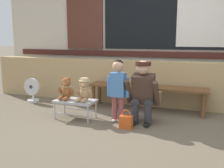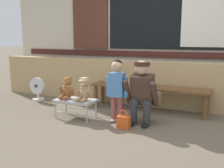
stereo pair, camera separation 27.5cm
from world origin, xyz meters
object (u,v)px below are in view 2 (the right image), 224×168
Objects in this scene: handbag_on_ground at (124,122)px; teddy_bear_with_hat at (84,90)px; small_display_bench at (76,101)px; floor_fan at (37,89)px; teddy_bear_plain at (67,89)px; adult_crouching at (143,92)px; child_standing at (117,84)px; wooden_bench_long at (148,90)px.

teddy_bear_with_hat is at bearing 167.58° from handbag_on_ground.
floor_fan is at bearing 153.21° from small_display_bench.
teddy_bear_plain is 1.24m from adult_crouching.
small_display_bench is at bearing -179.23° from teddy_bear_with_hat.
small_display_bench is at bearing -0.51° from teddy_bear_plain.
small_display_bench is 0.77m from child_standing.
small_display_bench is at bearing -174.79° from child_standing.
wooden_bench_long is 2.21× the size of adult_crouching.
teddy_bear_with_hat is at bearing -169.57° from adult_crouching.
teddy_bear_plain reaches higher than floor_fan.
child_standing reaches higher than handbag_on_ground.
small_display_bench is at bearing -26.79° from floor_fan.
floor_fan is at bearing 159.49° from handbag_on_ground.
child_standing is (-0.25, -0.82, 0.22)m from wooden_bench_long.
adult_crouching is 0.54m from handbag_on_ground.
teddy_bear_with_hat is (-0.79, -0.88, 0.10)m from wooden_bench_long.
adult_crouching is 3.49× the size of handbag_on_ground.
wooden_bench_long is 1.42m from teddy_bear_plain.
small_display_bench reaches higher than handbag_on_ground.
adult_crouching reaches higher than teddy_bear_plain.
child_standing is 2.00× the size of floor_fan.
wooden_bench_long is at bearing 87.41° from handbag_on_ground.
teddy_bear_with_hat is at bearing -131.85° from wooden_bench_long.
handbag_on_ground is at bearing -12.42° from teddy_bear_with_hat.
teddy_bear_plain is 0.38× the size of child_standing.
teddy_bear_plain is 0.87m from child_standing.
adult_crouching reaches higher than small_display_bench.
teddy_bear_plain is 1.38m from floor_fan.
adult_crouching is (0.91, 0.17, 0.01)m from teddy_bear_with_hat.
floor_fan reaches higher than small_display_bench.
child_standing is at bearing -106.96° from wooden_bench_long.
wooden_bench_long is at bearing 99.94° from adult_crouching.
handbag_on_ground is at bearing -8.70° from teddy_bear_plain.
teddy_bear_with_hat is 0.76× the size of floor_fan.
handbag_on_ground is at bearing -10.13° from small_display_bench.
teddy_bear_plain is at bearing 171.30° from handbag_on_ground.
wooden_bench_long is at bearing 48.15° from teddy_bear_with_hat.
adult_crouching is at bearing -11.89° from floor_fan.
teddy_bear_with_hat reaches higher than floor_fan.
teddy_bear_plain reaches higher than small_display_bench.
child_standing is (0.70, 0.06, 0.33)m from small_display_bench.
small_display_bench is 0.67× the size of adult_crouching.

